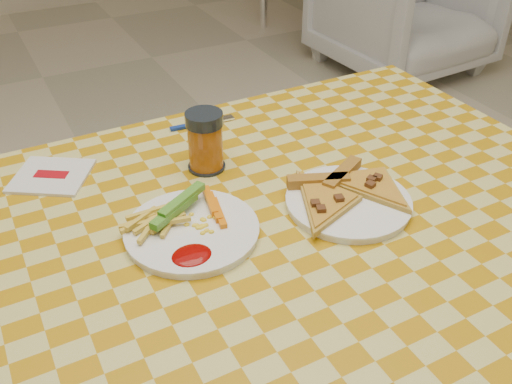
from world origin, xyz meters
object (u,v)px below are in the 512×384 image
at_px(plate_left, 192,232).
at_px(drink_glass, 205,142).
at_px(table, 257,258).
at_px(plate_right, 348,203).

distance_m(plate_left, drink_glass, 0.21).
distance_m(table, plate_left, 0.14).
bearing_deg(plate_right, plate_left, 168.94).
height_order(plate_right, drink_glass, drink_glass).
height_order(plate_left, plate_right, same).
bearing_deg(table, plate_left, 166.49).
height_order(table, plate_right, plate_right).
bearing_deg(plate_right, table, 170.54).
xyz_separation_m(table, drink_glass, (-0.00, 0.20, 0.13)).
relative_size(table, plate_left, 5.97).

